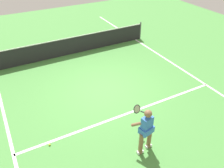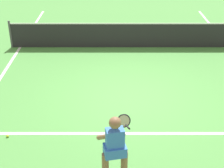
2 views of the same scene
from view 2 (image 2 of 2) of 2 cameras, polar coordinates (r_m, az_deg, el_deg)
The scene contains 5 objects.
ground_plane at distance 9.63m, azimuth 2.83°, elevation -2.13°, with size 25.10×25.10×0.00m, color #4C9342.
service_line_marking at distance 8.17m, azimuth 3.37°, elevation -8.23°, with size 7.90×0.10×0.01m, color white.
court_net at distance 12.86m, azimuth 2.15°, elevation 8.14°, with size 8.58×0.08×1.03m.
tennis_player at distance 6.34m, azimuth 0.53°, elevation -10.76°, with size 0.69×1.04×1.55m.
tennis_ball_mid at distance 8.39m, azimuth -16.99°, elevation -8.26°, with size 0.07×0.07×0.07m, color #D1E533.
Camera 2 is at (-0.47, -8.34, 4.80)m, focal length 54.87 mm.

